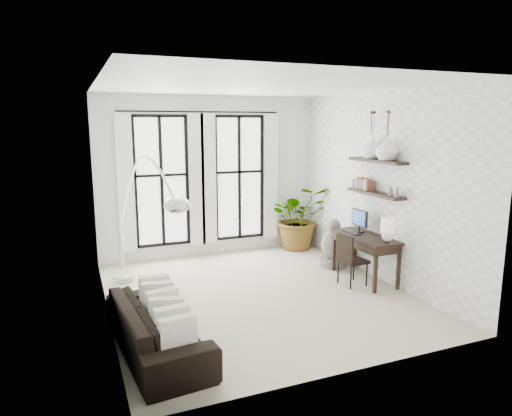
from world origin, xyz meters
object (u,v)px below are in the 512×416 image
plant (299,217)px  buddha (333,247)px  desk_chair (349,257)px  desk (367,239)px  sofa (157,327)px  arc_lamp (143,189)px

plant → buddha: bearing=-89.4°
plant → desk_chair: size_ratio=1.57×
desk_chair → desk: bearing=7.2°
desk_chair → buddha: size_ratio=0.96×
plant → desk: (0.11, -2.27, 0.05)m
sofa → plant: 4.99m
sofa → arc_lamp: arc_lamp is taller
plant → buddha: (0.02, -1.37, -0.30)m
desk → buddha: (-0.09, 0.90, -0.35)m
plant → desk_chair: 2.38m
desk → desk_chair: desk is taller
arc_lamp → sofa: bearing=-94.3°
desk → buddha: 0.97m
arc_lamp → buddha: size_ratio=3.21×
arc_lamp → desk: bearing=-3.6°
arc_lamp → buddha: bearing=10.7°
arc_lamp → desk_chair: bearing=-5.6°
plant → arc_lamp: size_ratio=0.47×
desk → desk_chair: 0.47m
desk_chair → arc_lamp: 3.50m
desk → arc_lamp: 3.79m
desk → sofa: bearing=-163.3°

